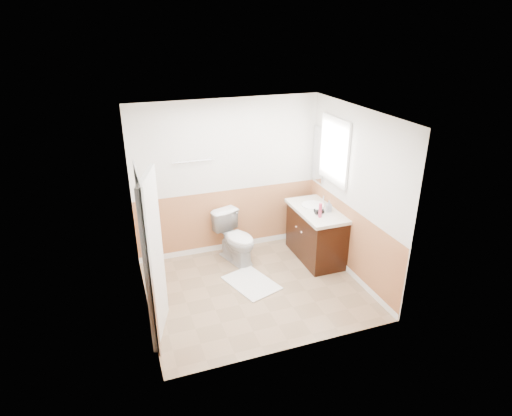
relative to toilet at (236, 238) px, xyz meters
name	(u,v)px	position (x,y,z in m)	size (l,w,h in m)	color
floor	(255,289)	(0.01, -0.87, -0.39)	(3.00, 3.00, 0.00)	#8C7051
ceiling	(255,115)	(0.01, -0.87, 2.11)	(3.00, 3.00, 0.00)	white
wall_back	(228,178)	(0.01, 0.43, 0.86)	(3.00, 3.00, 0.00)	silver
wall_front	(296,256)	(0.01, -2.17, 0.86)	(3.00, 3.00, 0.00)	silver
wall_left	(139,226)	(-1.49, -0.87, 0.86)	(3.00, 3.00, 0.00)	silver
wall_right	(354,195)	(1.51, -0.87, 0.86)	(3.00, 3.00, 0.00)	silver
wainscot_back	(229,221)	(0.01, 0.41, 0.11)	(3.00, 3.00, 0.00)	#C27C4D
wainscot_front	(293,313)	(0.01, -2.16, 0.11)	(3.00, 3.00, 0.00)	#C27C4D
wainscot_left	(146,278)	(-1.48, -0.87, 0.11)	(2.60, 2.60, 0.00)	#C27C4D
wainscot_right	(349,242)	(1.50, -0.87, 0.11)	(2.60, 2.60, 0.00)	#C27C4D
toilet	(236,238)	(0.00, 0.00, 0.00)	(0.44, 0.77, 0.79)	silver
bath_mat	(251,283)	(0.00, -0.73, -0.38)	(0.55, 0.80, 0.02)	white
vanity_cabinet	(316,235)	(1.22, -0.34, 0.01)	(0.55, 1.10, 0.80)	black
vanity_knob_left	(302,232)	(0.92, -0.44, 0.16)	(0.03, 0.03, 0.03)	silver
vanity_knob_right	(296,227)	(0.92, -0.24, 0.16)	(0.03, 0.03, 0.03)	silver
countertop	(317,211)	(1.21, -0.34, 0.43)	(0.60, 1.15, 0.05)	silver
sink_basin	(313,205)	(1.22, -0.19, 0.47)	(0.36, 0.36, 0.02)	white
faucet	(323,200)	(1.40, -0.19, 0.53)	(0.02, 0.02, 0.14)	silver
lotion_bottle	(320,210)	(1.12, -0.62, 0.57)	(0.05, 0.05, 0.22)	#C23252
soap_dispenser	(329,206)	(1.34, -0.47, 0.55)	(0.08, 0.08, 0.18)	gray
hair_dryer_body	(319,212)	(1.17, -0.50, 0.49)	(0.07, 0.07, 0.14)	black
hair_dryer_handle	(315,211)	(1.14, -0.40, 0.46)	(0.03, 0.03, 0.07)	black
mirror_panel	(318,154)	(1.49, 0.23, 1.16)	(0.02, 0.35, 0.90)	silver
window_frame	(334,151)	(1.48, -0.29, 1.36)	(0.04, 0.80, 1.00)	white
window_glass	(335,151)	(1.50, -0.29, 1.36)	(0.01, 0.70, 0.90)	white
door	(154,259)	(-1.39, -1.32, 0.63)	(0.05, 0.80, 2.04)	white
door_frame	(147,259)	(-1.46, -1.32, 0.64)	(0.02, 0.92, 2.10)	white
door_knob	(156,250)	(-1.33, -0.99, 0.56)	(0.06, 0.06, 0.06)	silver
towel_bar	(193,161)	(-0.54, 0.37, 1.21)	(0.02, 0.02, 0.62)	silver
tp_holder_bar	(224,212)	(-0.09, 0.35, 0.31)	(0.02, 0.02, 0.14)	silver
tp_roll	(224,212)	(-0.09, 0.35, 0.31)	(0.11, 0.11, 0.10)	white
tp_sheet	(224,218)	(-0.09, 0.35, 0.20)	(0.10, 0.01, 0.16)	white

